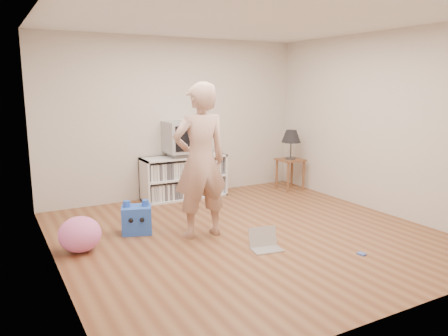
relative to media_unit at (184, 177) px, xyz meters
The scene contains 13 objects.
ground 2.07m from the media_unit, 91.13° to the right, with size 4.50×4.50×0.00m, color brown.
walls 2.25m from the media_unit, 91.13° to the right, with size 4.52×4.52×2.60m.
ceiling 3.03m from the media_unit, 91.13° to the right, with size 4.50×4.50×0.01m, color white.
media_unit is the anchor object (origin of this frame).
dvd_deck 0.39m from the media_unit, 90.00° to the right, with size 0.45×0.35×0.07m, color gray.
crt_tv 0.67m from the media_unit, 90.00° to the right, with size 0.60×0.53×0.50m.
side_table 1.94m from the media_unit, 11.49° to the right, with size 0.42×0.42×0.55m.
table_lamp 2.02m from the media_unit, 11.49° to the right, with size 0.34×0.34×0.52m.
person 2.00m from the media_unit, 107.50° to the right, with size 0.69×0.45×1.89m, color tan.
laptop 2.58m from the media_unit, 92.75° to the right, with size 0.38×0.33×0.23m.
playing_cards 3.33m from the media_unit, 77.61° to the right, with size 0.07×0.09×0.02m, color #4965C5.
plush_blue 1.82m from the media_unit, 132.98° to the right, with size 0.44×0.39×0.42m.
plush_pink 2.57m from the media_unit, 140.76° to the right, with size 0.47×0.47×0.40m, color pink.
Camera 1 is at (-2.79, -4.45, 1.86)m, focal length 35.00 mm.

